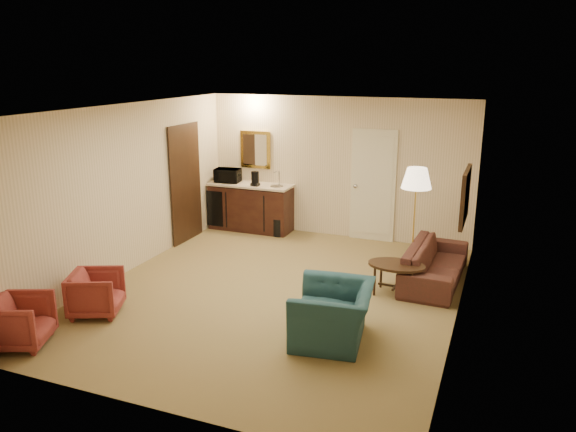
{
  "coord_description": "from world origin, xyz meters",
  "views": [
    {
      "loc": [
        2.92,
        -6.88,
        3.2
      ],
      "look_at": [
        0.01,
        0.5,
        1.01
      ],
      "focal_mm": 35.0,
      "sensor_mm": 36.0,
      "label": 1
    }
  ],
  "objects_px": {
    "coffee_table": "(396,279)",
    "floor_lamp": "(414,223)",
    "teal_armchair": "(333,305)",
    "microwave": "(228,174)",
    "waste_bin": "(279,227)",
    "coffee_maker": "(255,179)",
    "wetbar_cabinet": "(251,207)",
    "rose_chair_far": "(19,319)",
    "sofa": "(435,257)",
    "rose_chair_near": "(96,291)"
  },
  "relations": [
    {
      "from": "sofa",
      "to": "rose_chair_near",
      "type": "height_order",
      "value": "sofa"
    },
    {
      "from": "coffee_maker",
      "to": "rose_chair_near",
      "type": "bearing_deg",
      "value": -92.82
    },
    {
      "from": "wetbar_cabinet",
      "to": "teal_armchair",
      "type": "relative_size",
      "value": 1.59
    },
    {
      "from": "wetbar_cabinet",
      "to": "floor_lamp",
      "type": "distance_m",
      "value": 3.62
    },
    {
      "from": "wetbar_cabinet",
      "to": "coffee_maker",
      "type": "relative_size",
      "value": 5.93
    },
    {
      "from": "coffee_table",
      "to": "floor_lamp",
      "type": "relative_size",
      "value": 0.47
    },
    {
      "from": "rose_chair_far",
      "to": "coffee_maker",
      "type": "relative_size",
      "value": 2.36
    },
    {
      "from": "microwave",
      "to": "sofa",
      "type": "bearing_deg",
      "value": -25.36
    },
    {
      "from": "coffee_table",
      "to": "waste_bin",
      "type": "xyz_separation_m",
      "value": [
        -2.6,
        1.98,
        -0.06
      ]
    },
    {
      "from": "rose_chair_near",
      "to": "microwave",
      "type": "distance_m",
      "value": 4.27
    },
    {
      "from": "rose_chair_far",
      "to": "coffee_table",
      "type": "relative_size",
      "value": 0.81
    },
    {
      "from": "coffee_table",
      "to": "coffee_maker",
      "type": "distance_m",
      "value": 3.81
    },
    {
      "from": "rose_chair_near",
      "to": "sofa",
      "type": "bearing_deg",
      "value": -78.42
    },
    {
      "from": "coffee_maker",
      "to": "floor_lamp",
      "type": "bearing_deg",
      "value": -17.84
    },
    {
      "from": "wetbar_cabinet",
      "to": "waste_bin",
      "type": "distance_m",
      "value": 0.74
    },
    {
      "from": "sofa",
      "to": "waste_bin",
      "type": "distance_m",
      "value": 3.3
    },
    {
      "from": "rose_chair_far",
      "to": "floor_lamp",
      "type": "height_order",
      "value": "floor_lamp"
    },
    {
      "from": "sofa",
      "to": "coffee_maker",
      "type": "height_order",
      "value": "coffee_maker"
    },
    {
      "from": "sofa",
      "to": "rose_chair_near",
      "type": "distance_m",
      "value": 4.85
    },
    {
      "from": "floor_lamp",
      "to": "coffee_maker",
      "type": "distance_m",
      "value": 3.42
    },
    {
      "from": "sofa",
      "to": "microwave",
      "type": "distance_m",
      "value": 4.48
    },
    {
      "from": "sofa",
      "to": "coffee_table",
      "type": "distance_m",
      "value": 0.86
    },
    {
      "from": "sofa",
      "to": "rose_chair_near",
      "type": "relative_size",
      "value": 3.0
    },
    {
      "from": "waste_bin",
      "to": "coffee_maker",
      "type": "relative_size",
      "value": 1.22
    },
    {
      "from": "wetbar_cabinet",
      "to": "teal_armchair",
      "type": "height_order",
      "value": "wetbar_cabinet"
    },
    {
      "from": "microwave",
      "to": "coffee_table",
      "type": "bearing_deg",
      "value": -36.42
    },
    {
      "from": "sofa",
      "to": "floor_lamp",
      "type": "height_order",
      "value": "floor_lamp"
    },
    {
      "from": "wetbar_cabinet",
      "to": "microwave",
      "type": "bearing_deg",
      "value": -178.58
    },
    {
      "from": "teal_armchair",
      "to": "floor_lamp",
      "type": "height_order",
      "value": "floor_lamp"
    },
    {
      "from": "floor_lamp",
      "to": "microwave",
      "type": "xyz_separation_m",
      "value": [
        -3.84,
        1.31,
        0.23
      ]
    },
    {
      "from": "sofa",
      "to": "teal_armchair",
      "type": "distance_m",
      "value": 2.51
    },
    {
      "from": "teal_armchair",
      "to": "coffee_table",
      "type": "relative_size",
      "value": 1.28
    },
    {
      "from": "teal_armchair",
      "to": "rose_chair_far",
      "type": "distance_m",
      "value": 3.64
    },
    {
      "from": "teal_armchair",
      "to": "rose_chair_near",
      "type": "distance_m",
      "value": 3.12
    },
    {
      "from": "rose_chair_near",
      "to": "coffee_table",
      "type": "xyz_separation_m",
      "value": [
        3.52,
        2.07,
        -0.09
      ]
    },
    {
      "from": "coffee_table",
      "to": "floor_lamp",
      "type": "distance_m",
      "value": 1.03
    },
    {
      "from": "rose_chair_near",
      "to": "floor_lamp",
      "type": "height_order",
      "value": "floor_lamp"
    },
    {
      "from": "rose_chair_far",
      "to": "floor_lamp",
      "type": "xyz_separation_m",
      "value": [
        3.85,
        3.9,
        0.52
      ]
    },
    {
      "from": "floor_lamp",
      "to": "coffee_maker",
      "type": "height_order",
      "value": "floor_lamp"
    },
    {
      "from": "wetbar_cabinet",
      "to": "floor_lamp",
      "type": "relative_size",
      "value": 0.96
    },
    {
      "from": "wetbar_cabinet",
      "to": "waste_bin",
      "type": "bearing_deg",
      "value": -13.58
    },
    {
      "from": "wetbar_cabinet",
      "to": "teal_armchair",
      "type": "xyz_separation_m",
      "value": [
        2.84,
        -3.77,
        -0.01
      ]
    },
    {
      "from": "wetbar_cabinet",
      "to": "teal_armchair",
      "type": "bearing_deg",
      "value": -53.03
    },
    {
      "from": "wetbar_cabinet",
      "to": "microwave",
      "type": "height_order",
      "value": "microwave"
    },
    {
      "from": "wetbar_cabinet",
      "to": "sofa",
      "type": "height_order",
      "value": "wetbar_cabinet"
    },
    {
      "from": "sofa",
      "to": "coffee_table",
      "type": "relative_size",
      "value": 2.39
    },
    {
      "from": "rose_chair_far",
      "to": "microwave",
      "type": "distance_m",
      "value": 5.27
    },
    {
      "from": "waste_bin",
      "to": "microwave",
      "type": "relative_size",
      "value": 0.7
    },
    {
      "from": "wetbar_cabinet",
      "to": "floor_lamp",
      "type": "xyz_separation_m",
      "value": [
        3.35,
        -1.32,
        0.39
      ]
    },
    {
      "from": "floor_lamp",
      "to": "coffee_table",
      "type": "bearing_deg",
      "value": -95.8
    }
  ]
}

